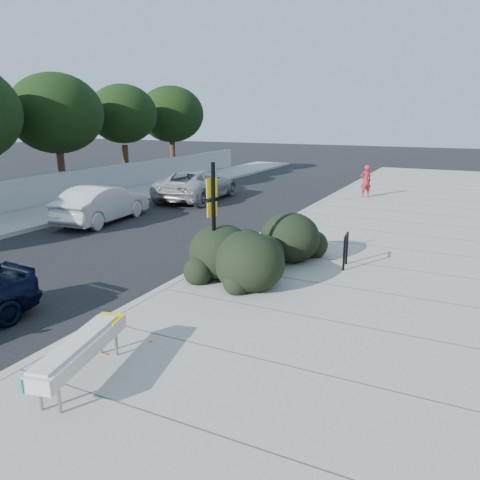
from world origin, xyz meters
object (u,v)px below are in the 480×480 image
object	(u,v)px
wagon_silver	(103,204)
suv_silver	(198,184)
pedestrian	(366,181)
bike_rack	(346,247)
sign_post	(213,215)
bench	(81,349)

from	to	relation	value
wagon_silver	suv_silver	size ratio (longest dim) A/B	0.81
wagon_silver	suv_silver	distance (m)	6.13
wagon_silver	pedestrian	distance (m)	12.71
bike_rack	wagon_silver	size ratio (longest dim) A/B	0.21
bike_rack	sign_post	world-z (taller)	sign_post
bench	sign_post	world-z (taller)	sign_post
bike_rack	wagon_silver	bearing A→B (deg)	162.28
sign_post	pedestrian	distance (m)	14.03
sign_post	suv_silver	world-z (taller)	sign_post
bench	suv_silver	size ratio (longest dim) A/B	0.40
bench	suv_silver	xyz separation A→B (m)	(-7.23, 15.35, 0.10)
bike_rack	sign_post	size ratio (longest dim) A/B	0.32
sign_post	suv_silver	distance (m)	12.49
sign_post	pedestrian	bearing A→B (deg)	105.77
suv_silver	pedestrian	bearing A→B (deg)	-159.80
bench	suv_silver	bearing A→B (deg)	101.89
sign_post	suv_silver	size ratio (longest dim) A/B	0.52
suv_silver	pedestrian	world-z (taller)	pedestrian
sign_post	wagon_silver	world-z (taller)	sign_post
suv_silver	sign_post	bearing A→B (deg)	118.22
sign_post	wagon_silver	size ratio (longest dim) A/B	0.65
bike_rack	wagon_silver	world-z (taller)	wagon_silver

